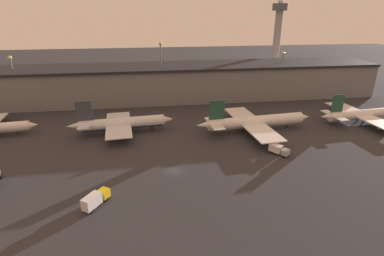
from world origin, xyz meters
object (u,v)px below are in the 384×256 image
airplane_2 (255,122)px  service_vehicle_0 (278,149)px  airplane_1 (122,124)px  service_vehicle_3 (95,199)px  control_tower (277,36)px  airplane_3 (364,114)px

airplane_2 → service_vehicle_0: 20.48m
airplane_2 → service_vehicle_0: airplane_2 is taller
airplane_1 → airplane_2: bearing=-11.5°
airplane_2 → service_vehicle_3: size_ratio=6.05×
airplane_1 → service_vehicle_0: bearing=-31.8°
airplane_2 → service_vehicle_3: bearing=-148.2°
airplane_2 → control_tower: size_ratio=0.94×
airplane_1 → airplane_3: 99.18m
airplane_3 → control_tower: 78.67m
airplane_1 → service_vehicle_3: 46.11m
airplane_3 → airplane_2: bearing=178.7°
airplane_1 → airplane_2: airplane_1 is taller
airplane_2 → service_vehicle_3: 67.14m
airplane_3 → service_vehicle_0: (-47.55, -23.58, -1.57)m
airplane_3 → service_vehicle_0: 53.10m
airplane_1 → control_tower: bearing=33.4°
service_vehicle_0 → control_tower: (38.22, 97.48, 26.91)m
service_vehicle_0 → airplane_2: bearing=144.8°
airplane_1 → airplane_3: size_ratio=0.95×
service_vehicle_3 → airplane_2: bearing=-19.5°
service_vehicle_3 → airplane_3: bearing=-33.4°
service_vehicle_0 → control_tower: bearing=120.6°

